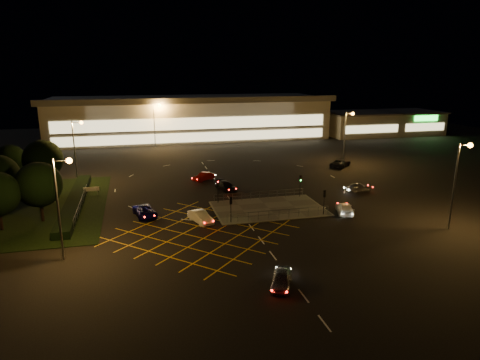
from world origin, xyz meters
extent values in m
plane|color=black|center=(0.00, 0.00, 0.00)|extent=(180.00, 180.00, 0.00)
cube|color=#4C4944|center=(2.00, -2.00, 0.06)|extent=(14.00, 9.00, 0.12)
cube|color=black|center=(-28.00, 6.00, 0.04)|extent=(18.00, 30.00, 0.08)
cube|color=black|center=(-23.00, 6.00, 0.50)|extent=(2.00, 26.00, 1.00)
cube|color=beige|center=(0.00, 62.00, 5.00)|extent=(70.00, 25.00, 10.00)
cube|color=slate|center=(0.00, 62.00, 10.20)|extent=(72.00, 26.50, 0.60)
cube|color=#FFEAA5|center=(0.00, 49.45, 5.00)|extent=(66.00, 0.20, 3.00)
cube|color=#FFEAA5|center=(0.00, 49.45, 1.80)|extent=(66.00, 0.20, 2.20)
cube|color=beige|center=(46.00, 54.00, 3.00)|extent=(18.00, 14.00, 6.00)
cube|color=slate|center=(46.00, 54.00, 6.15)|extent=(18.80, 14.80, 0.40)
cube|color=#FFEAA5|center=(46.00, 46.95, 2.60)|extent=(15.30, 0.20, 2.00)
cube|color=beige|center=(62.00, 54.00, 3.00)|extent=(14.00, 14.00, 6.00)
cube|color=slate|center=(62.00, 54.00, 6.15)|extent=(14.80, 14.80, 0.40)
cube|color=#FFEAA5|center=(62.00, 46.95, 2.60)|extent=(11.90, 0.20, 2.00)
cube|color=#19E533|center=(62.00, 46.85, 5.00)|extent=(7.00, 0.30, 1.40)
cylinder|color=slate|center=(-22.00, -12.00, 5.00)|extent=(0.20, 0.20, 10.00)
cylinder|color=slate|center=(-21.30, -12.00, 9.80)|extent=(1.40, 0.12, 0.12)
sphere|color=orange|center=(-20.60, -12.00, 9.75)|extent=(0.56, 0.56, 0.56)
cylinder|color=slate|center=(20.00, -14.00, 5.00)|extent=(0.20, 0.20, 10.00)
cylinder|color=slate|center=(20.70, -14.00, 9.80)|extent=(1.40, 0.12, 0.12)
sphere|color=orange|center=(21.40, -14.00, 9.75)|extent=(0.56, 0.56, 0.56)
cylinder|color=slate|center=(-24.00, 18.00, 5.00)|extent=(0.20, 0.20, 10.00)
cylinder|color=slate|center=(-23.30, 18.00, 9.80)|extent=(1.40, 0.12, 0.12)
sphere|color=orange|center=(-22.60, 18.00, 9.75)|extent=(0.56, 0.56, 0.56)
cylinder|color=slate|center=(24.00, 20.00, 5.00)|extent=(0.20, 0.20, 10.00)
cylinder|color=slate|center=(24.70, 20.00, 9.80)|extent=(1.40, 0.12, 0.12)
sphere|color=orange|center=(25.40, 20.00, 9.75)|extent=(0.56, 0.56, 0.56)
cylinder|color=slate|center=(-10.00, 48.00, 5.00)|extent=(0.20, 0.20, 10.00)
cylinder|color=slate|center=(-9.30, 48.00, 9.80)|extent=(1.40, 0.12, 0.12)
sphere|color=orange|center=(-8.60, 48.00, 9.75)|extent=(0.56, 0.56, 0.56)
cylinder|color=slate|center=(30.00, 50.00, 5.00)|extent=(0.20, 0.20, 10.00)
cylinder|color=slate|center=(30.70, 50.00, 9.80)|extent=(1.40, 0.12, 0.12)
sphere|color=orange|center=(31.40, 50.00, 9.75)|extent=(0.56, 0.56, 0.56)
cylinder|color=black|center=(-4.00, -6.00, 1.62)|extent=(0.10, 0.10, 3.00)
cube|color=black|center=(-4.00, -6.00, 2.82)|extent=(0.28, 0.18, 0.90)
sphere|color=#19FF33|center=(-4.00, -5.87, 2.82)|extent=(0.16, 0.16, 0.16)
cylinder|color=black|center=(8.00, -6.00, 1.62)|extent=(0.10, 0.10, 3.00)
cube|color=black|center=(8.00, -6.00, 2.82)|extent=(0.28, 0.18, 0.90)
sphere|color=#19FF33|center=(8.00, -5.87, 2.82)|extent=(0.16, 0.16, 0.16)
cylinder|color=black|center=(-4.00, 2.00, 1.62)|extent=(0.10, 0.10, 3.00)
cube|color=black|center=(-4.00, 2.00, 2.82)|extent=(0.28, 0.18, 0.90)
sphere|color=#FF0C0C|center=(-4.00, 1.87, 2.82)|extent=(0.16, 0.16, 0.16)
cylinder|color=black|center=(8.00, 2.00, 1.62)|extent=(0.10, 0.10, 3.00)
cube|color=black|center=(8.00, 2.00, 2.82)|extent=(0.28, 0.18, 0.90)
sphere|color=#19FF33|center=(8.00, 1.87, 2.82)|extent=(0.16, 0.16, 0.16)
cylinder|color=black|center=(-30.00, -2.00, 1.26)|extent=(0.36, 0.36, 2.52)
cylinder|color=black|center=(-32.00, 6.00, 1.35)|extent=(0.36, 0.36, 2.70)
cylinder|color=black|center=(-28.00, 14.00, 1.44)|extent=(0.36, 0.36, 2.88)
sphere|color=black|center=(-28.00, 14.00, 4.96)|extent=(5.76, 5.76, 5.76)
cylinder|color=black|center=(-34.00, 20.00, 1.17)|extent=(0.36, 0.36, 2.34)
sphere|color=black|center=(-34.00, 20.00, 4.03)|extent=(4.68, 4.68, 4.68)
cylinder|color=black|center=(-26.00, 0.00, 1.35)|extent=(0.36, 0.36, 2.70)
sphere|color=black|center=(-26.00, 0.00, 4.65)|extent=(5.40, 5.40, 5.40)
imported|color=#A2A4A9|center=(-3.25, -22.08, 0.68)|extent=(3.11, 4.31, 1.36)
imported|color=white|center=(-7.50, -4.86, 0.70)|extent=(2.79, 4.49, 1.40)
imported|color=#100D53|center=(-13.91, -1.18, 0.68)|extent=(3.28, 5.25, 1.35)
imported|color=black|center=(-1.63, 8.05, 0.67)|extent=(3.12, 4.96, 1.34)
imported|color=#ACAEB4|center=(17.60, 2.54, 0.66)|extent=(3.96, 1.87, 1.31)
imported|color=maroon|center=(-3.93, 14.74, 0.65)|extent=(3.99, 3.42, 1.30)
imported|color=black|center=(22.74, 18.61, 0.74)|extent=(5.61, 5.38, 1.48)
imported|color=silver|center=(10.88, -6.09, 0.68)|extent=(3.28, 5.02, 1.35)
camera|label=1|loc=(-14.60, -53.16, 17.97)|focal=32.00mm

